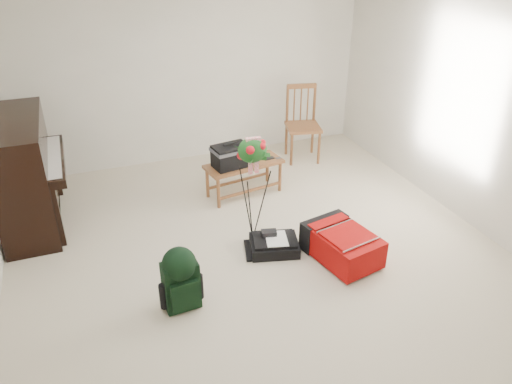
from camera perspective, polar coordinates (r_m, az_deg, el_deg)
name	(u,v)px	position (r m, az deg, el deg)	size (l,w,h in m)	color
floor	(261,258)	(5.22, 0.62, -7.61)	(5.00, 5.50, 0.01)	beige
ceiling	(263,4)	(4.25, 0.80, 20.70)	(5.00, 5.50, 0.01)	white
wall_back	(190,73)	(7.09, -7.60, 13.37)	(5.00, 0.04, 2.50)	silver
wall_right	(479,115)	(5.92, 24.13, 8.03)	(0.04, 5.50, 2.50)	silver
piano	(26,175)	(6.09, -24.80, 1.73)	(0.71, 1.50, 1.25)	black
bench	(234,158)	(6.13, -2.49, 3.94)	(1.02, 0.54, 0.75)	brown
dining_chair	(302,125)	(7.22, 5.28, 7.69)	(0.55, 0.55, 1.07)	brown
red_suitcase	(339,242)	(5.24, 9.52, -5.62)	(0.66, 0.86, 0.33)	red
black_duffel	(274,244)	(5.30, 2.07, -5.99)	(0.58, 0.51, 0.21)	black
green_backpack	(180,276)	(4.49, -8.64, -9.47)	(0.32, 0.30, 0.62)	black
flower_stand	(253,191)	(5.21, -0.39, 0.16)	(0.43, 0.43, 1.24)	black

